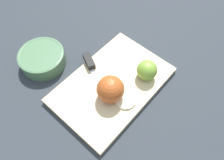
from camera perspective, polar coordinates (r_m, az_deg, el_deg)
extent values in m
plane|color=#282D33|center=(0.71, 0.00, -1.74)|extent=(4.00, 4.00, 0.00)
cube|color=#D1B789|center=(0.70, 0.00, -1.31)|extent=(0.39, 0.27, 0.02)
sphere|color=olive|center=(0.69, 9.13, 2.55)|extent=(0.06, 0.06, 0.06)
cylinder|color=beige|center=(0.69, 9.60, 2.48)|extent=(0.05, 0.04, 0.06)
sphere|color=#AD4C1E|center=(0.63, -0.41, -2.45)|extent=(0.08, 0.08, 0.08)
cylinder|color=beige|center=(0.63, -1.08, -2.43)|extent=(0.06, 0.06, 0.08)
cube|color=silver|center=(0.69, -3.69, -0.48)|extent=(0.05, 0.10, 0.00)
cube|color=black|center=(0.73, -6.15, 4.89)|extent=(0.04, 0.06, 0.02)
cylinder|color=beige|center=(0.66, 3.52, -5.05)|extent=(0.07, 0.07, 0.01)
cylinder|color=#4C704C|center=(0.78, -17.69, 5.33)|extent=(0.15, 0.15, 0.05)
torus|color=#4C704C|center=(0.76, -18.09, 6.27)|extent=(0.15, 0.15, 0.01)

